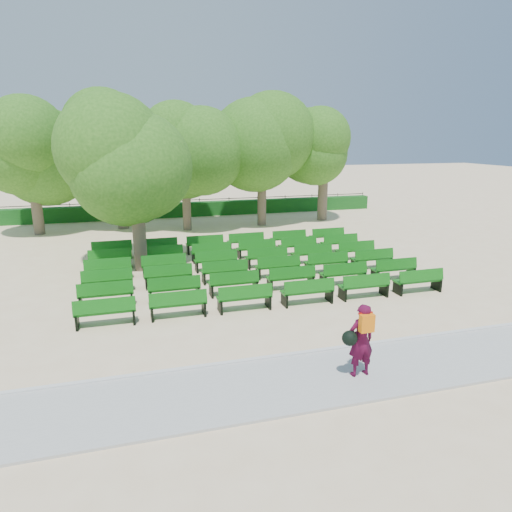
% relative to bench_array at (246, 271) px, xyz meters
% --- Properties ---
extents(ground, '(120.00, 120.00, 0.00)m').
position_rel_bench_array_xyz_m(ground, '(-0.54, -0.59, -0.08)').
color(ground, beige).
extents(paving, '(30.00, 2.20, 0.06)m').
position_rel_bench_array_xyz_m(paving, '(-0.54, -7.99, -0.05)').
color(paving, '#B2B2AD').
rests_on(paving, ground).
extents(curb, '(30.00, 0.12, 0.10)m').
position_rel_bench_array_xyz_m(curb, '(-0.54, -6.84, -0.03)').
color(curb, silver).
rests_on(curb, ground).
extents(hedge, '(26.00, 0.70, 0.90)m').
position_rel_bench_array_xyz_m(hedge, '(-0.54, 13.41, 0.37)').
color(hedge, '#165619').
rests_on(hedge, ground).
extents(fence, '(26.00, 0.10, 1.02)m').
position_rel_bench_array_xyz_m(fence, '(-0.54, 13.81, -0.08)').
color(fence, black).
rests_on(fence, ground).
extents(tree_line, '(21.80, 6.80, 7.04)m').
position_rel_bench_array_xyz_m(tree_line, '(-0.54, 9.41, -0.08)').
color(tree_line, '#39741F').
rests_on(tree_line, ground).
extents(bench_array, '(1.65, 0.55, 1.03)m').
position_rel_bench_array_xyz_m(bench_array, '(0.00, 0.00, 0.00)').
color(bench_array, '#126713').
rests_on(bench_array, ground).
extents(tree_among, '(4.64, 4.64, 6.19)m').
position_rel_bench_array_xyz_m(tree_among, '(-3.79, 1.63, 4.00)').
color(tree_among, brown).
rests_on(tree_among, ground).
extents(person, '(0.77, 0.47, 1.62)m').
position_rel_bench_array_xyz_m(person, '(0.38, -8.12, 0.82)').
color(person, '#480A27').
rests_on(person, ground).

